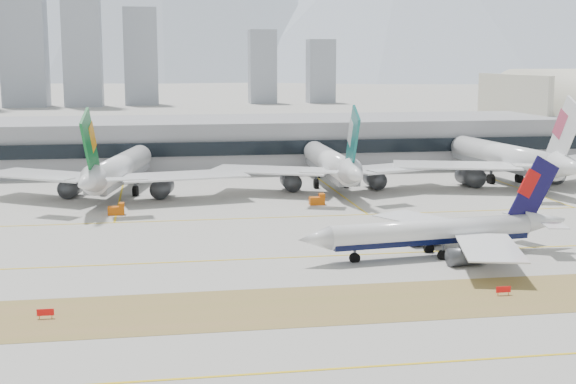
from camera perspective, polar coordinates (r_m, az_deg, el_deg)
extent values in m
plane|color=#A4A199|center=(141.59, -2.30, -4.28)|extent=(3000.00, 3000.00, 0.00)
cube|color=olive|center=(111.08, -0.20, -8.14)|extent=(360.00, 18.00, 0.06)
cube|color=yellow|center=(136.78, -2.04, -4.76)|extent=(360.00, 0.45, 0.04)
cube|color=yellow|center=(89.78, 2.24, -12.52)|extent=(360.00, 0.45, 0.04)
cube|color=yellow|center=(170.69, -3.58, -1.90)|extent=(360.00, 0.45, 0.04)
cylinder|color=white|center=(139.57, 10.13, -2.76)|extent=(36.91, 8.54, 4.01)
cube|color=black|center=(139.81, 10.12, -3.20)|extent=(36.10, 7.85, 1.81)
cone|color=white|center=(131.55, 1.86, -3.37)|extent=(6.06, 4.68, 4.01)
cone|color=white|center=(150.78, 17.77, -1.97)|extent=(8.59, 4.99, 4.01)
cube|color=white|center=(151.50, 9.83, -2.02)|extent=(17.55, 21.69, 0.24)
cube|color=white|center=(154.13, 16.22, -1.53)|extent=(5.62, 6.60, 0.16)
cylinder|color=#3F4247|center=(147.81, 9.73, -3.18)|extent=(6.44, 3.75, 3.01)
cube|color=#3F4247|center=(147.56, 9.75, -2.73)|extent=(2.57, 0.62, 1.40)
cube|color=white|center=(132.45, 14.12, -3.83)|extent=(13.83, 21.44, 0.24)
cube|color=white|center=(145.67, 18.44, -2.27)|extent=(4.56, 6.19, 0.16)
cylinder|color=#3F4247|center=(135.06, 12.53, -4.48)|extent=(6.44, 3.75, 3.01)
cube|color=#3F4247|center=(134.78, 12.54, -3.98)|extent=(2.57, 0.62, 1.40)
cube|color=#0D093D|center=(148.39, 17.07, 0.09)|extent=(9.88, 1.59, 12.56)
cube|color=#B10C0B|center=(147.63, 16.77, 0.59)|extent=(4.50, 0.99, 5.38)
cylinder|color=#3F4247|center=(134.70, 4.77, -4.49)|extent=(0.48, 0.48, 2.41)
cylinder|color=black|center=(134.82, 4.77, -4.70)|extent=(1.88, 0.92, 1.81)
cylinder|color=#3F4247|center=(138.49, 10.95, -4.25)|extent=(0.48, 0.48, 2.41)
cylinder|color=black|center=(138.60, 10.95, -4.45)|extent=(1.88, 0.92, 1.81)
cylinder|color=#3F4247|center=(142.99, 9.99, -3.78)|extent=(0.48, 0.48, 2.41)
cylinder|color=black|center=(143.11, 9.98, -3.98)|extent=(1.88, 0.92, 1.81)
cylinder|color=white|center=(203.63, -11.88, 1.71)|extent=(15.46, 47.43, 6.23)
cube|color=slate|center=(203.86, -11.86, 1.24)|extent=(14.36, 46.32, 2.81)
cone|color=white|center=(229.89, -10.28, 2.63)|extent=(7.54, 8.29, 6.23)
cone|color=white|center=(175.97, -14.09, 0.69)|extent=(8.19, 11.50, 6.23)
cube|color=white|center=(193.66, -7.51, 1.16)|extent=(31.93, 18.97, 0.37)
cube|color=white|center=(175.73, -11.38, 0.93)|extent=(9.19, 5.55, 0.25)
cylinder|color=#3F4247|center=(198.19, -8.94, 0.32)|extent=(6.14, 8.63, 4.68)
cube|color=#3F4247|center=(197.91, -8.95, 0.85)|extent=(1.11, 3.30, 2.18)
cube|color=white|center=(201.91, -16.98, 1.17)|extent=(32.53, 27.94, 0.37)
cube|color=white|center=(180.15, -16.41, 0.94)|extent=(9.85, 8.28, 0.25)
cylinder|color=#3F4247|center=(203.61, -15.15, 0.34)|extent=(6.14, 8.63, 4.68)
cube|color=#3F4247|center=(203.33, -15.18, 0.86)|extent=(1.11, 3.30, 2.18)
cube|color=#0D5D26|center=(178.16, -13.90, 3.21)|extent=(3.14, 12.89, 16.72)
cube|color=#C4780B|center=(179.23, -13.81, 3.83)|extent=(1.84, 5.90, 7.16)
cylinder|color=#3F4247|center=(221.58, -10.74, 1.06)|extent=(0.75, 0.75, 3.74)
cylinder|color=black|center=(221.69, -10.73, 0.87)|extent=(1.63, 2.97, 2.81)
cylinder|color=#3F4247|center=(204.10, -13.02, 0.27)|extent=(0.75, 0.75, 3.74)
cylinder|color=black|center=(204.22, -13.01, 0.06)|extent=(1.63, 2.97, 2.81)
cylinder|color=#3F4247|center=(202.16, -10.80, 0.26)|extent=(0.75, 0.75, 3.74)
cylinder|color=black|center=(202.29, -10.79, 0.05)|extent=(1.63, 2.97, 2.81)
cylinder|color=white|center=(211.37, 3.03, 2.17)|extent=(6.94, 46.84, 6.18)
cube|color=slate|center=(211.60, 3.02, 1.71)|extent=(5.99, 45.89, 2.78)
cone|color=white|center=(237.63, 1.72, 2.99)|extent=(6.30, 7.24, 6.18)
cone|color=white|center=(183.64, 4.82, 1.28)|extent=(6.35, 10.49, 6.18)
cube|color=white|center=(208.93, 7.90, 1.75)|extent=(32.58, 23.36, 0.37)
cube|color=white|center=(187.45, 7.08, 1.55)|extent=(9.61, 6.89, 0.25)
cylinder|color=#3F4247|center=(210.86, 6.19, 0.92)|extent=(4.76, 7.86, 4.64)
cube|color=#3F4247|center=(210.59, 6.20, 1.42)|extent=(0.52, 3.25, 2.16)
cube|color=white|center=(202.05, -1.23, 1.57)|extent=(32.63, 24.09, 0.37)
cube|color=white|center=(183.78, 2.24, 1.46)|extent=(9.66, 7.11, 0.25)
cylinder|color=#3F4247|center=(206.34, 0.20, 0.79)|extent=(4.76, 7.86, 4.64)
cube|color=#3F4247|center=(206.07, 0.20, 1.30)|extent=(0.52, 3.25, 2.16)
cube|color=#155E5A|center=(185.88, 4.62, 3.66)|extent=(0.76, 12.94, 16.58)
cube|color=#ABB2B4|center=(186.97, 4.54, 4.25)|extent=(0.77, 5.84, 7.10)
cylinder|color=#3F4247|center=(229.30, 2.12, 1.50)|extent=(0.74, 0.74, 3.71)
cylinder|color=black|center=(229.41, 2.12, 1.31)|extent=(1.13, 2.80, 2.78)
cylinder|color=#3F4247|center=(210.03, 2.01, 0.77)|extent=(0.74, 0.74, 3.71)
cylinder|color=black|center=(210.15, 2.01, 0.56)|extent=(1.13, 2.80, 2.78)
cylinder|color=#3F4247|center=(211.65, 4.15, 0.81)|extent=(0.74, 0.74, 3.71)
cylinder|color=black|center=(211.76, 4.15, 0.61)|extent=(1.13, 2.80, 2.78)
cylinder|color=white|center=(227.20, 15.07, 2.50)|extent=(11.68, 50.84, 6.67)
cube|color=slate|center=(227.42, 15.05, 2.04)|extent=(10.58, 49.73, 3.00)
cone|color=white|center=(252.54, 11.75, 3.30)|extent=(7.41, 8.33, 6.67)
cone|color=white|center=(201.33, 19.48, 1.66)|extent=(7.76, 11.82, 6.67)
cylinder|color=#3F4247|center=(230.67, 18.11, 1.29)|extent=(5.82, 8.86, 5.00)
cube|color=#3F4247|center=(230.41, 18.13, 1.78)|extent=(0.85, 3.53, 2.33)
cube|color=white|center=(212.26, 11.86, 1.88)|extent=(34.84, 23.05, 0.40)
cube|color=white|center=(198.22, 17.08, 1.82)|extent=(10.17, 6.77, 0.27)
cylinder|color=#3F4247|center=(218.45, 12.83, 1.09)|extent=(5.82, 8.86, 5.00)
cube|color=#3F4247|center=(218.17, 12.85, 1.61)|extent=(0.85, 3.53, 2.33)
cube|color=white|center=(203.35, 19.05, 4.01)|extent=(1.99, 13.94, 17.89)
cube|color=#CF4969|center=(204.34, 18.86, 4.59)|extent=(1.36, 6.33, 7.66)
cylinder|color=#3F4247|center=(244.44, 12.76, 1.80)|extent=(0.80, 0.80, 4.00)
cylinder|color=black|center=(244.55, 12.75, 1.61)|extent=(1.46, 3.10, 3.00)
cylinder|color=#3F4247|center=(224.53, 14.23, 1.08)|extent=(0.80, 0.80, 4.00)
cylinder|color=black|center=(224.65, 14.23, 0.87)|extent=(1.46, 3.10, 3.00)
cylinder|color=#3F4247|center=(228.90, 16.13, 1.16)|extent=(0.80, 0.80, 4.00)
cylinder|color=black|center=(229.01, 16.12, 0.95)|extent=(1.46, 3.10, 3.00)
cube|color=gray|center=(253.40, -5.61, 3.51)|extent=(280.00, 42.00, 15.00)
cube|color=black|center=(232.03, -5.24, 3.08)|extent=(280.00, 1.20, 4.00)
cube|color=beige|center=(300.40, 15.61, 5.40)|extent=(2.00, 57.00, 27.90)
cube|color=red|center=(110.45, -16.87, -8.19)|extent=(2.20, 0.15, 0.90)
cylinder|color=orange|center=(110.76, -17.27, -8.51)|extent=(0.10, 0.10, 0.50)
cylinder|color=orange|center=(110.54, -16.44, -8.51)|extent=(0.10, 0.10, 0.50)
cube|color=red|center=(119.91, 15.07, -6.71)|extent=(2.20, 0.15, 0.90)
cylinder|color=orange|center=(119.77, 14.70, -7.03)|extent=(0.10, 0.10, 0.50)
cylinder|color=orange|center=(120.42, 15.40, -6.97)|extent=(0.10, 0.10, 0.50)
cube|color=#D55A0B|center=(186.64, 2.06, -0.63)|extent=(3.50, 2.00, 1.80)
cube|color=#D55A0B|center=(186.68, 2.43, -0.26)|extent=(1.20, 1.80, 1.00)
cylinder|color=black|center=(185.73, 1.75, -0.85)|extent=(0.70, 0.30, 0.70)
cylinder|color=black|center=(187.28, 1.65, -0.77)|extent=(0.70, 0.30, 0.70)
cylinder|color=black|center=(186.21, 2.47, -0.83)|extent=(0.70, 0.30, 0.70)
cylinder|color=black|center=(187.75, 2.37, -0.75)|extent=(0.70, 0.30, 0.70)
cube|color=#D55A0B|center=(178.59, -12.13, -1.30)|extent=(3.50, 2.00, 1.80)
cube|color=#D55A0B|center=(178.32, -11.76, -0.91)|extent=(1.20, 1.80, 1.00)
cylinder|color=black|center=(177.97, -12.52, -1.53)|extent=(0.70, 0.30, 0.70)
cylinder|color=black|center=(179.54, -12.49, -1.44)|extent=(0.70, 0.30, 0.70)
cylinder|color=black|center=(177.85, -11.75, -1.51)|extent=(0.70, 0.30, 0.70)
cylinder|color=black|center=(179.42, -11.73, -1.42)|extent=(0.70, 0.30, 0.70)
cube|color=#8B929E|center=(597.99, -18.24, 9.62)|extent=(30.00, 27.00, 80.00)
cube|color=#8B929E|center=(588.80, -14.47, 11.26)|extent=(26.00, 23.40, 110.00)
cube|color=#8B929E|center=(601.52, -10.42, 9.45)|extent=(24.00, 21.60, 70.00)
cube|color=#8B929E|center=(612.04, -1.84, 8.90)|extent=(20.00, 18.00, 55.00)
cube|color=#8B929E|center=(619.73, 2.34, 8.58)|extent=(20.00, 18.00, 48.00)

